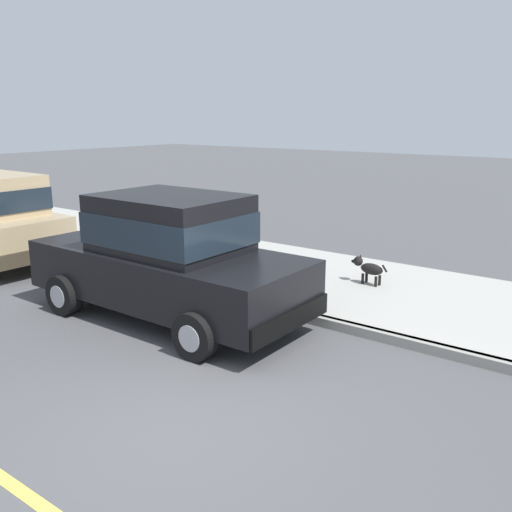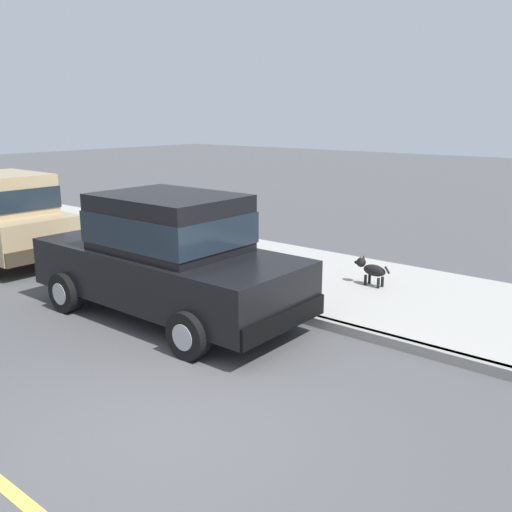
{
  "view_description": "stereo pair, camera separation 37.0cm",
  "coord_description": "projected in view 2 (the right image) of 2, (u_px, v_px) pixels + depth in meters",
  "views": [
    {
      "loc": [
        -3.64,
        -3.72,
        3.06
      ],
      "look_at": [
        3.3,
        1.47,
        0.85
      ],
      "focal_mm": 39.03,
      "sensor_mm": 36.0,
      "label": 1
    },
    {
      "loc": [
        -3.41,
        -4.01,
        3.06
      ],
      "look_at": [
        3.3,
        1.47,
        0.85
      ],
      "focal_mm": 39.03,
      "sensor_mm": 36.0,
      "label": 2
    }
  ],
  "objects": [
    {
      "name": "sidewalk",
      "position": [
        385.0,
        295.0,
        9.51
      ],
      "size": [
        3.6,
        64.0,
        0.14
      ],
      "primitive_type": "cube",
      "color": "#A8A59E",
      "rests_on": "ground"
    },
    {
      "name": "dog_black",
      "position": [
        371.0,
        269.0,
        9.74
      ],
      "size": [
        0.26,
        0.75,
        0.49
      ],
      "color": "black",
      "rests_on": "sidewalk"
    },
    {
      "name": "curb",
      "position": [
        329.0,
        324.0,
        8.16
      ],
      "size": [
        0.16,
        64.0,
        0.14
      ],
      "primitive_type": "cube",
      "color": "gray",
      "rests_on": "ground"
    },
    {
      "name": "car_tan_hatchback",
      "position": [
        0.0,
        216.0,
        11.74
      ],
      "size": [
        1.99,
        3.82,
        1.88
      ],
      "color": "tan",
      "rests_on": "ground"
    },
    {
      "name": "ground_plane",
      "position": [
        164.0,
        418.0,
        5.78
      ],
      "size": [
        80.0,
        80.0,
        0.0
      ],
      "primitive_type": "plane",
      "color": "#4C4C4F"
    },
    {
      "name": "lane_centre_line",
      "position": [
        18.0,
        497.0,
        4.57
      ],
      "size": [
        0.12,
        57.6,
        0.01
      ],
      "primitive_type": "cube",
      "color": "#E0D64C",
      "rests_on": "ground"
    },
    {
      "name": "car_black_sedan",
      "position": [
        167.0,
        255.0,
        8.46
      ],
      "size": [
        2.04,
        4.6,
        1.92
      ],
      "color": "black",
      "rests_on": "ground"
    }
  ]
}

